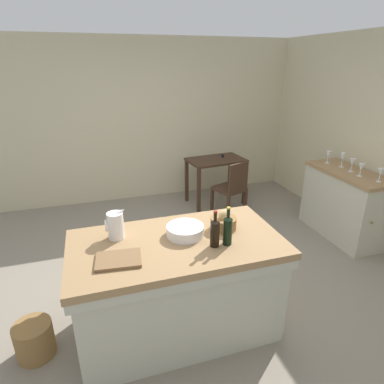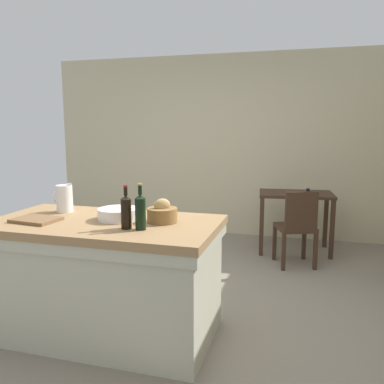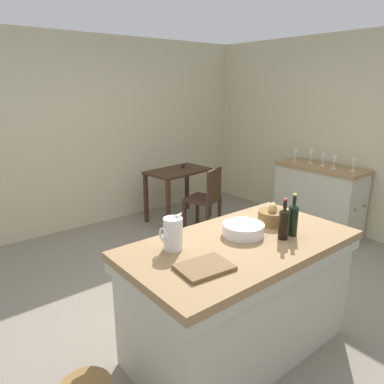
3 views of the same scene
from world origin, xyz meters
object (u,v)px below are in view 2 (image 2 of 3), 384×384
Objects in this scene: pitcher at (64,198)px; wooden_chair at (297,226)px; writing_desk at (296,203)px; bread_basket at (162,214)px; wash_bowl at (119,214)px; island_table at (105,274)px; cutting_board at (36,220)px; wine_bottle_amber at (126,211)px; wine_bottle_dark at (140,211)px.

wooden_chair is at bearing 43.76° from pitcher.
writing_desk is 2.95m from pitcher.
pitcher is at bearing 172.51° from bread_basket.
wash_bowl is 0.34m from bread_basket.
wash_bowl is (-1.24, -2.45, 0.30)m from writing_desk.
bread_basket is at bearing -110.13° from writing_desk.
writing_desk is at bearing 93.42° from wooden_chair.
pitcher reaches higher than writing_desk.
island_table is at bearing -143.09° from wash_bowl.
wash_bowl is at bearing -13.26° from pitcher.
cutting_board is at bearing -162.73° from island_table.
bread_basket is 0.30m from wine_bottle_amber.
writing_desk is 2.76m from wash_bowl.
bread_basket is 0.93m from cutting_board.
wash_bowl is 1.03× the size of wine_bottle_amber.
island_table is at bearing -125.15° from wooden_chair.
island_table is 0.65m from cutting_board.
bread_basket is 0.70× the size of wine_bottle_dark.
writing_desk is 3.62× the size of pitcher.
wine_bottle_amber is (-1.10, -2.09, 0.54)m from wooden_chair.
wine_bottle_amber is (0.71, -0.36, 0.01)m from pitcher.
bread_basket reaches higher than wooden_chair.
writing_desk is 2.87m from wine_bottle_dark.
wash_bowl is 0.60m from cutting_board.
wine_bottle_dark is at bearing -23.60° from island_table.
cutting_board reaches higher than island_table.
wooden_chair is 2.75× the size of cutting_board.
wooden_chair is at bearing 54.85° from island_table.
island_table is at bearing -169.61° from bread_basket.
wine_bottle_amber is at bearing -1.04° from cutting_board.
wine_bottle_amber is (0.17, -0.23, 0.08)m from wash_bowl.
wine_bottle_dark reaches higher than wash_bowl.
pitcher is at bearing 153.52° from wine_bottle_amber.
wine_bottle_dark is (-0.96, -2.68, 0.38)m from writing_desk.
wine_bottle_dark is 1.05× the size of wine_bottle_amber.
island_table is 0.72m from pitcher.
wash_bowl is (0.54, -0.13, -0.07)m from pitcher.
pitcher is 0.82× the size of cutting_board.
pitcher is (-0.45, 0.20, 0.52)m from island_table.
cutting_board reaches higher than writing_desk.
wash_bowl is 0.96× the size of cutting_board.
writing_desk is 0.61m from wooden_chair.
wine_bottle_dark is (0.37, -0.16, 0.54)m from island_table.
pitcher reaches higher than bread_basket.
pitcher is (-1.82, -1.74, 0.53)m from wooden_chair.
pitcher is at bearing -136.24° from wooden_chair.
pitcher is at bearing 156.59° from island_table.
wash_bowl is 1.40× the size of bread_basket.
wine_bottle_dark reaches higher than writing_desk.
wine_bottle_dark reaches higher than island_table.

